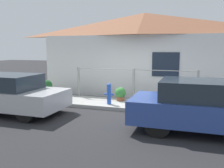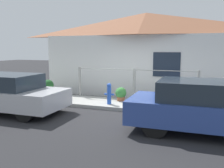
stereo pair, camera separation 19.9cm
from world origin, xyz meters
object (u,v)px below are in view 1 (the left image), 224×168
potted_plant_near_hydrant (120,94)px  potted_plant_by_fence (47,86)px  car_left (10,94)px  car_right (212,107)px  fire_hydrant (109,93)px

potted_plant_near_hydrant → potted_plant_by_fence: 3.48m
car_left → car_right: car_right is taller
fire_hydrant → potted_plant_near_hydrant: (0.22, 0.72, -0.13)m
potted_plant_by_fence → fire_hydrant: bearing=-16.3°
car_left → fire_hydrant: car_left is taller
car_left → fire_hydrant: bearing=31.7°
car_left → potted_plant_by_fence: size_ratio=5.70×
car_left → potted_plant_near_hydrant: (3.12, 2.50, -0.25)m
potted_plant_near_hydrant → car_left: bearing=-141.3°
car_right → potted_plant_by_fence: (-6.64, 2.73, -0.18)m
car_right → potted_plant_near_hydrant: (-3.17, 2.50, -0.28)m
car_right → potted_plant_near_hydrant: bearing=141.4°
car_left → car_right: size_ratio=0.88×
fire_hydrant → potted_plant_by_fence: (-3.25, 0.95, -0.03)m
car_right → potted_plant_by_fence: size_ratio=6.49×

